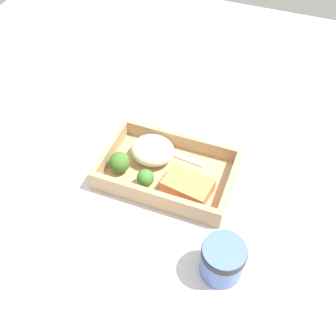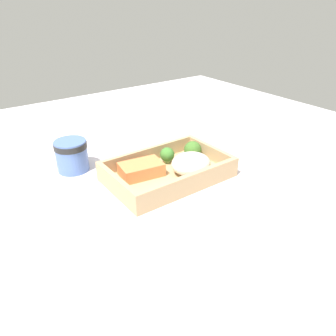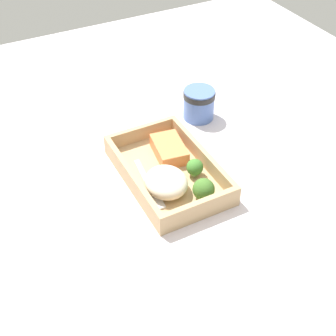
# 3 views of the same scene
# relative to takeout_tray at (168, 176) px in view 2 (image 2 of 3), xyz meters

# --- Properties ---
(ground_plane) EXTENTS (1.60, 1.60, 0.02)m
(ground_plane) POSITION_rel_takeout_tray_xyz_m (0.00, 0.00, -0.02)
(ground_plane) COLOR silver
(takeout_tray) EXTENTS (0.28, 0.18, 0.01)m
(takeout_tray) POSITION_rel_takeout_tray_xyz_m (0.00, 0.00, 0.00)
(takeout_tray) COLOR tan
(takeout_tray) RESTS_ON ground_plane
(tray_rim) EXTENTS (0.28, 0.18, 0.04)m
(tray_rim) POSITION_rel_takeout_tray_xyz_m (0.00, 0.00, 0.02)
(tray_rim) COLOR tan
(tray_rim) RESTS_ON takeout_tray
(salmon_fillet) EXTENTS (0.11, 0.08, 0.03)m
(salmon_fillet) POSITION_rel_takeout_tray_xyz_m (-0.06, 0.03, 0.02)
(salmon_fillet) COLOR #ED8048
(salmon_fillet) RESTS_ON takeout_tray
(mashed_potatoes) EXTENTS (0.10, 0.09, 0.05)m
(mashed_potatoes) POSITION_rel_takeout_tray_xyz_m (0.05, -0.03, 0.03)
(mashed_potatoes) COLOR beige
(mashed_potatoes) RESTS_ON takeout_tray
(broccoli_floret_1) EXTENTS (0.05, 0.05, 0.05)m
(broccoli_floret_1) POSITION_rel_takeout_tray_xyz_m (0.10, 0.03, 0.03)
(broccoli_floret_1) COLOR #78A357
(broccoli_floret_1) RESTS_ON takeout_tray
(broccoli_floret_2) EXTENTS (0.04, 0.04, 0.04)m
(broccoli_floret_2) POSITION_rel_takeout_tray_xyz_m (0.03, 0.05, 0.03)
(broccoli_floret_2) COLOR #85AB63
(broccoli_floret_2) RESTS_ON takeout_tray
(fork) EXTENTS (0.16, 0.03, 0.00)m
(fork) POSITION_rel_takeout_tray_xyz_m (0.02, -0.05, 0.01)
(fork) COLOR silver
(fork) RESTS_ON takeout_tray
(paper_cup) EXTENTS (0.08, 0.08, 0.08)m
(paper_cup) POSITION_rel_takeout_tray_xyz_m (-0.17, 0.17, 0.04)
(paper_cup) COLOR #4F6DB3
(paper_cup) RESTS_ON ground_plane
(receipt_slip) EXTENTS (0.11, 0.15, 0.00)m
(receipt_slip) POSITION_rel_takeout_tray_xyz_m (-0.23, 0.05, -0.00)
(receipt_slip) COLOR white
(receipt_slip) RESTS_ON ground_plane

